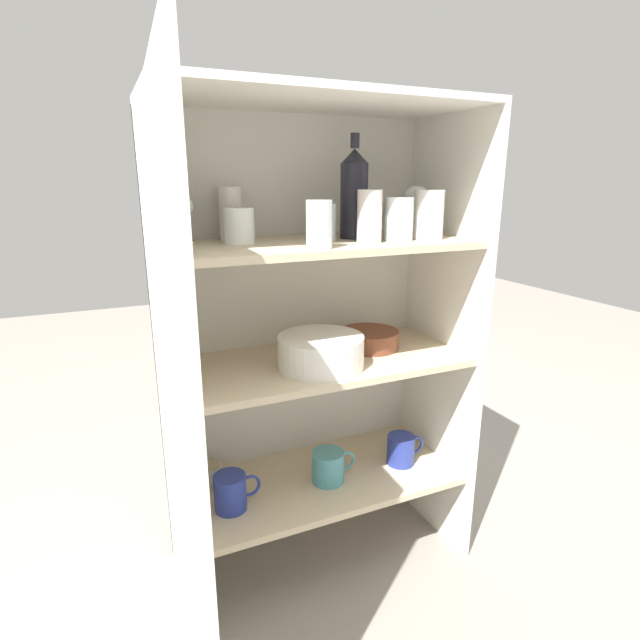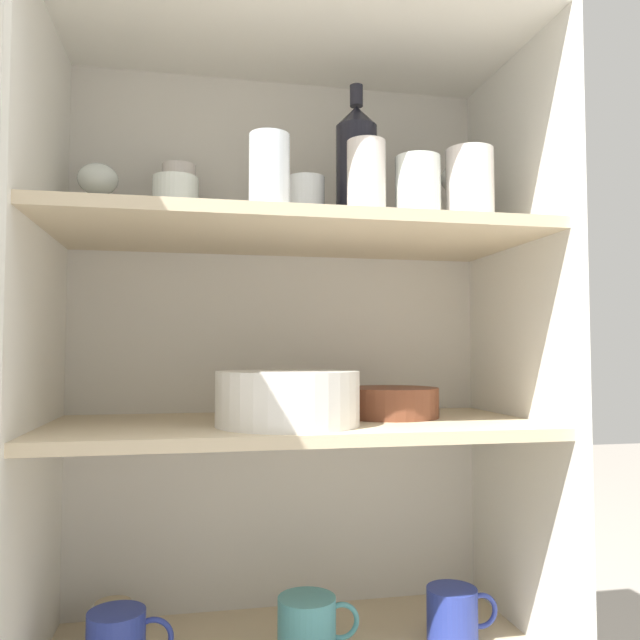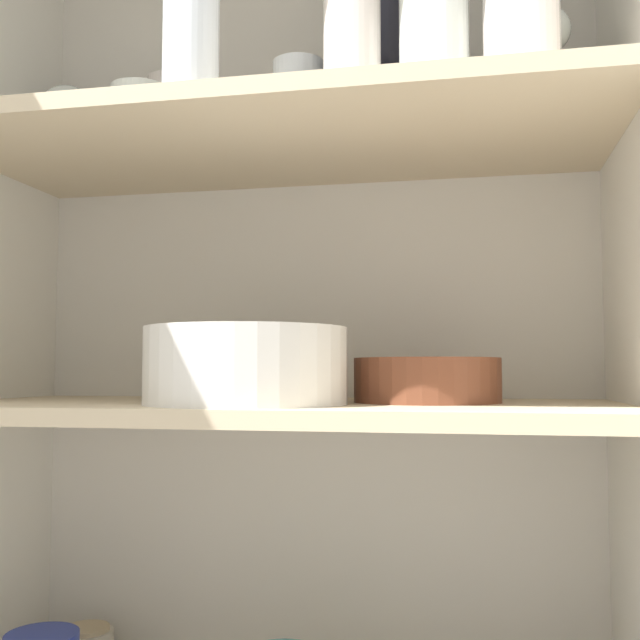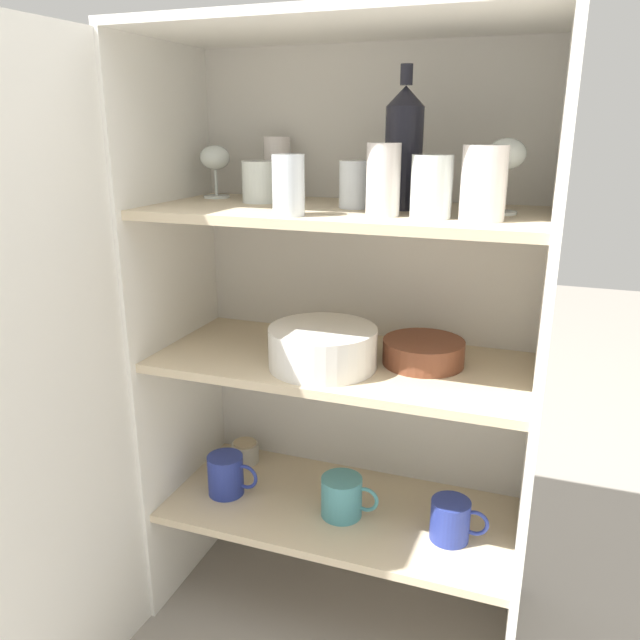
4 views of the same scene
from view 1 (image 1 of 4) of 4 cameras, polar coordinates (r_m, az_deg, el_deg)
The scene contains 25 objects.
ground_plane at distance 1.68m, azimuth 2.94°, elevation -29.00°, with size 8.00×8.00×0.00m, color gray.
cupboard_back_panel at distance 1.63m, azimuth -2.92°, elevation -2.09°, with size 0.88×0.02×1.37m, color silver.
cupboard_side_left at distance 1.35m, azimuth -17.07°, elevation -6.60°, with size 0.02×0.42×1.37m, color white.
cupboard_side_right at distance 1.67m, azimuth 13.55°, elevation -2.12°, with size 0.02×0.42×1.37m, color white.
cupboard_top_panel at distance 1.38m, azimuth -0.09°, elevation 23.86°, with size 0.88×0.42×0.02m, color white.
shelf_board_lower at distance 1.64m, azimuth -0.07°, elevation -17.80°, with size 0.84×0.38×0.02m, color beige.
shelf_board_middle at distance 1.46m, azimuth -0.07°, elevation -4.85°, with size 0.84×0.38×0.02m, color beige.
shelf_board_upper at distance 1.38m, azimuth -0.08°, elevation 8.57°, with size 0.84×0.38×0.02m, color beige.
cupboard_door at distance 0.97m, azimuth -14.84°, elevation -15.73°, with size 0.04×0.44×1.37m.
tumbler_glass_0 at distance 1.45m, azimuth 12.29°, elevation 11.66°, with size 0.08×0.08×0.14m.
tumbler_glass_1 at distance 1.22m, azimuth -0.12°, elevation 10.86°, with size 0.06×0.06×0.12m.
tumbler_glass_2 at distance 1.40m, azimuth 8.98°, elevation 11.31°, with size 0.08×0.08×0.12m.
tumbler_glass_3 at distance 1.35m, azimuth 5.67°, elevation 11.70°, with size 0.07×0.07×0.14m.
tumbler_glass_4 at distance 1.44m, azimuth -10.19°, elevation 11.89°, with size 0.06×0.06×0.14m.
tumbler_glass_5 at distance 1.35m, azimuth -9.25°, elevation 10.60°, with size 0.08×0.08×0.09m.
tumbler_glass_6 at distance 1.40m, azimuth 0.48°, elevation 11.11°, with size 0.07×0.07×0.10m.
wine_glass_0 at distance 1.36m, azimuth -15.71°, elevation 12.07°, with size 0.07×0.07×0.12m.
wine_glass_1 at distance 1.55m, azimuth 10.95°, elevation 13.48°, with size 0.08×0.08×0.15m.
wine_bottle at distance 1.45m, azimuth 3.91°, elevation 14.23°, with size 0.08×0.08×0.29m.
plate_stack_white at distance 1.38m, azimuth 0.09°, elevation -3.64°, with size 0.24×0.24×0.09m.
mixing_bowl_large at distance 1.56m, azimuth 5.65°, elevation -2.08°, with size 0.18×0.18×0.06m.
coffee_mug_primary at distance 1.59m, azimuth 1.00°, elevation -16.38°, with size 0.14×0.10×0.10m.
coffee_mug_extra_1 at distance 1.50m, azimuth -10.13°, elevation -18.78°, with size 0.13×0.09×0.10m.
coffee_mug_extra_2 at distance 1.70m, azimuth 9.28°, elevation -14.39°, with size 0.13×0.09×0.10m.
storage_jar at distance 1.64m, azimuth -12.44°, elevation -16.64°, with size 0.08×0.08×0.06m.
Camera 1 is at (-0.55, -1.06, 1.18)m, focal length 28.00 mm.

